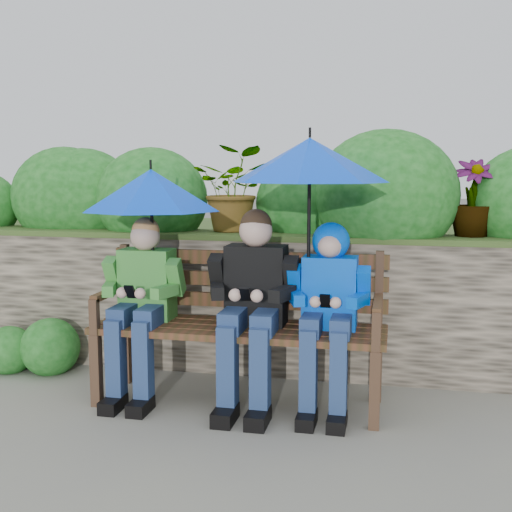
% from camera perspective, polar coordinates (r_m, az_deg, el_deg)
% --- Properties ---
extents(ground, '(60.00, 60.00, 0.00)m').
position_cam_1_polar(ground, '(4.21, -0.30, -13.10)').
color(ground, gray).
rests_on(ground, ground).
extents(garden_backdrop, '(8.00, 2.83, 1.85)m').
position_cam_1_polar(garden_backdrop, '(5.56, 2.06, -0.86)').
color(garden_backdrop, '#332F27').
rests_on(garden_backdrop, ground).
extents(park_bench, '(1.86, 0.55, 0.98)m').
position_cam_1_polar(park_bench, '(4.16, -1.33, -5.32)').
color(park_bench, '#442E20').
rests_on(park_bench, ground).
extents(boy_left, '(0.52, 0.60, 1.19)m').
position_cam_1_polar(boy_left, '(4.25, -10.13, -3.66)').
color(boy_left, '#348936').
rests_on(boy_left, ground).
extents(boy_middle, '(0.57, 0.65, 1.25)m').
position_cam_1_polar(boy_middle, '(4.02, -0.30, -3.81)').
color(boy_middle, black).
rests_on(boy_middle, ground).
extents(boy_right, '(0.50, 0.61, 1.17)m').
position_cam_1_polar(boy_right, '(3.96, 6.45, -3.86)').
color(boy_right, '#0149C0').
rests_on(boy_right, ground).
extents(umbrella_left, '(0.91, 0.91, 0.83)m').
position_cam_1_polar(umbrella_left, '(4.21, -9.30, 5.81)').
color(umbrella_left, '#003DE5').
rests_on(umbrella_left, ground).
extents(umbrella_right, '(0.96, 0.96, 1.00)m').
position_cam_1_polar(umbrella_right, '(3.94, 4.79, 8.49)').
color(umbrella_right, '#003DE5').
rests_on(umbrella_right, ground).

